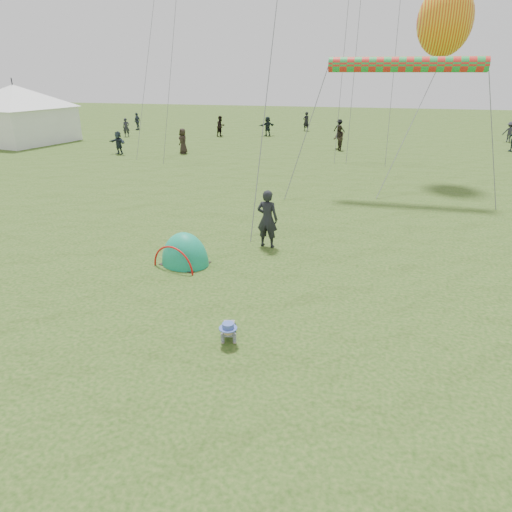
% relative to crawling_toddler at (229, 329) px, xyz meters
% --- Properties ---
extents(ground, '(140.00, 140.00, 0.00)m').
position_rel_crawling_toddler_xyz_m(ground, '(0.80, 0.52, -0.27)').
color(ground, '#183E0D').
extents(crawling_toddler, '(0.65, 0.81, 0.54)m').
position_rel_crawling_toddler_xyz_m(crawling_toddler, '(0.00, 0.00, 0.00)').
color(crawling_toddler, black).
rests_on(crawling_toddler, ground).
extents(popup_tent, '(1.84, 1.66, 1.98)m').
position_rel_crawling_toddler_xyz_m(popup_tent, '(-2.55, 3.78, -0.27)').
color(popup_tent, '#148B43').
rests_on(popup_tent, ground).
extents(standing_adult, '(0.76, 0.55, 1.94)m').
position_rel_crawling_toddler_xyz_m(standing_adult, '(-0.43, 5.81, 0.70)').
color(standing_adult, black).
rests_on(standing_adult, ground).
extents(event_marquee, '(8.18, 8.18, 4.81)m').
position_rel_crawling_toddler_xyz_m(event_marquee, '(-25.18, 24.47, 2.13)').
color(event_marquee, white).
rests_on(event_marquee, ground).
extents(crowd_person_0, '(0.70, 0.64, 1.60)m').
position_rel_crawling_toddler_xyz_m(crowd_person_0, '(-18.62, 29.80, 0.53)').
color(crowd_person_0, '#24252C').
rests_on(crowd_person_0, ground).
extents(crowd_person_1, '(1.01, 1.08, 1.77)m').
position_rel_crawling_toddler_xyz_m(crowd_person_1, '(-10.47, 31.97, 0.61)').
color(crowd_person_1, black).
rests_on(crowd_person_1, ground).
extents(crowd_person_3, '(1.14, 0.76, 1.64)m').
position_rel_crawling_toddler_xyz_m(crowd_person_3, '(13.73, 34.18, 0.55)').
color(crowd_person_3, '#2A2A35').
rests_on(crowd_person_3, ground).
extents(crowd_person_5, '(1.47, 1.46, 1.69)m').
position_rel_crawling_toddler_xyz_m(crowd_person_5, '(-6.47, 33.27, 0.57)').
color(crowd_person_5, black).
rests_on(crowd_person_5, ground).
extents(crowd_person_6, '(0.77, 0.76, 1.79)m').
position_rel_crawling_toddler_xyz_m(crowd_person_6, '(-3.60, 37.72, 0.62)').
color(crowd_person_6, black).
rests_on(crowd_person_6, ground).
extents(crowd_person_7, '(0.98, 1.08, 1.80)m').
position_rel_crawling_toddler_xyz_m(crowd_person_7, '(0.37, 26.59, 0.63)').
color(crowd_person_7, '#2B241B').
rests_on(crowd_person_7, ground).
extents(crowd_person_8, '(0.47, 0.99, 1.64)m').
position_rel_crawling_toddler_xyz_m(crowd_person_8, '(-20.09, 34.75, 0.55)').
color(crowd_person_8, '#2E3646').
rests_on(crowd_person_8, ground).
extents(crowd_person_9, '(1.19, 0.94, 1.61)m').
position_rel_crawling_toddler_xyz_m(crowd_person_9, '(-0.07, 33.24, 0.53)').
color(crowd_person_9, black).
rests_on(crowd_person_9, ground).
extents(crowd_person_10, '(1.00, 0.98, 1.74)m').
position_rel_crawling_toddler_xyz_m(crowd_person_10, '(-10.25, 22.57, 0.60)').
color(crowd_person_10, black).
rests_on(crowd_person_10, ground).
extents(crowd_person_11, '(1.54, 0.91, 1.59)m').
position_rel_crawling_toddler_xyz_m(crowd_person_11, '(-14.55, 21.21, 0.52)').
color(crowd_person_11, '#232D37').
rests_on(crowd_person_11, ground).
extents(balloon_kite, '(2.63, 2.63, 3.68)m').
position_rel_crawling_toddler_xyz_m(balloon_kite, '(5.64, 18.02, 7.27)').
color(balloon_kite, yellow).
extents(rainbow_tube_kite, '(6.55, 0.64, 0.64)m').
position_rel_crawling_toddler_xyz_m(rainbow_tube_kite, '(3.82, 13.90, 5.46)').
color(rainbow_tube_kite, red).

